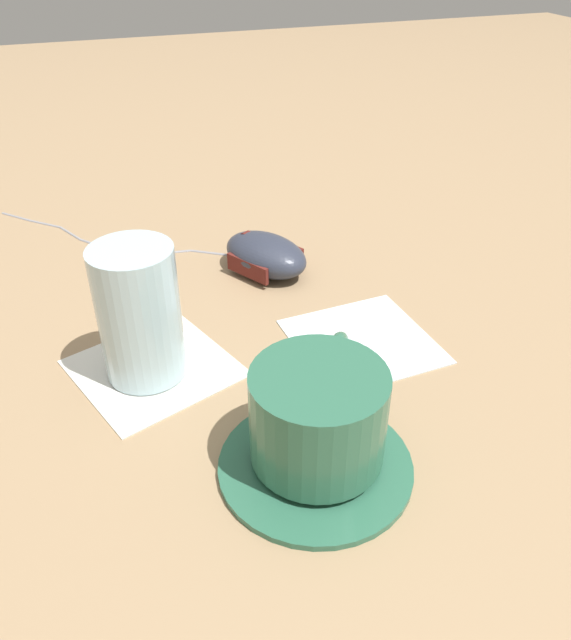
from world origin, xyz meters
TOP-DOWN VIEW (x-y plane):
  - ground_plane at (0.00, 0.00)m, footprint 3.00×3.00m
  - saucer at (-0.13, -0.02)m, footprint 0.13×0.13m
  - coffee_cup at (-0.12, -0.02)m, footprint 0.11×0.09m
  - computer_mouse at (0.14, -0.07)m, footprint 0.11×0.10m
  - mouse_cable at (0.27, 0.08)m, footprint 0.20×0.24m
  - napkin_under_glass at (0.01, 0.07)m, footprint 0.15×0.15m
  - drinking_glass at (0.01, 0.07)m, footprint 0.06×0.06m
  - napkin_spare at (-0.01, -0.11)m, footprint 0.12×0.12m

SIDE VIEW (x-z plane):
  - ground_plane at x=0.00m, z-range 0.00..0.00m
  - napkin_under_glass at x=0.01m, z-range 0.00..0.00m
  - napkin_spare at x=-0.01m, z-range 0.00..0.00m
  - mouse_cable at x=0.27m, z-range 0.00..0.00m
  - saucer at x=-0.13m, z-range 0.00..0.01m
  - computer_mouse at x=0.14m, z-range 0.00..0.04m
  - coffee_cup at x=-0.12m, z-range 0.01..0.08m
  - drinking_glass at x=0.01m, z-range 0.00..0.11m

